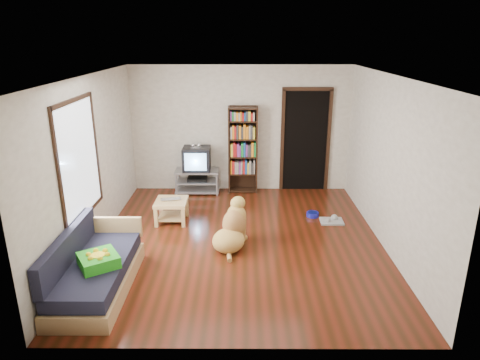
{
  "coord_description": "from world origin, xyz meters",
  "views": [
    {
      "loc": [
        0.03,
        -6.21,
        3.14
      ],
      "look_at": [
        -0.0,
        0.41,
        0.9
      ],
      "focal_mm": 32.0,
      "sensor_mm": 36.0,
      "label": 1
    }
  ],
  "objects_px": {
    "grey_rag": "(332,221)",
    "tv_stand": "(197,180)",
    "bookshelf": "(243,145)",
    "dog": "(232,229)",
    "laptop": "(171,200)",
    "green_cushion": "(99,260)",
    "crt_tv": "(197,158)",
    "sofa": "(94,271)",
    "dog_bowl": "(313,214)",
    "coffee_table": "(171,207)"
  },
  "relations": [
    {
      "from": "green_cushion",
      "to": "coffee_table",
      "type": "xyz_separation_m",
      "value": [
        0.54,
        2.28,
        -0.21
      ]
    },
    {
      "from": "tv_stand",
      "to": "coffee_table",
      "type": "distance_m",
      "value": 1.51
    },
    {
      "from": "tv_stand",
      "to": "coffee_table",
      "type": "bearing_deg",
      "value": -101.84
    },
    {
      "from": "green_cushion",
      "to": "dog_bowl",
      "type": "relative_size",
      "value": 2.01
    },
    {
      "from": "crt_tv",
      "to": "coffee_table",
      "type": "bearing_deg",
      "value": -101.67
    },
    {
      "from": "grey_rag",
      "to": "green_cushion",
      "type": "bearing_deg",
      "value": -146.26
    },
    {
      "from": "crt_tv",
      "to": "sofa",
      "type": "bearing_deg",
      "value": -104.93
    },
    {
      "from": "tv_stand",
      "to": "bookshelf",
      "type": "relative_size",
      "value": 0.5
    },
    {
      "from": "green_cushion",
      "to": "grey_rag",
      "type": "xyz_separation_m",
      "value": [
        3.38,
        2.25,
        -0.48
      ]
    },
    {
      "from": "dog_bowl",
      "to": "coffee_table",
      "type": "height_order",
      "value": "coffee_table"
    },
    {
      "from": "crt_tv",
      "to": "bookshelf",
      "type": "xyz_separation_m",
      "value": [
        0.95,
        0.07,
        0.26
      ]
    },
    {
      "from": "dog_bowl",
      "to": "green_cushion",
      "type": "bearing_deg",
      "value": -140.85
    },
    {
      "from": "green_cushion",
      "to": "laptop",
      "type": "relative_size",
      "value": 1.27
    },
    {
      "from": "tv_stand",
      "to": "dog",
      "type": "relative_size",
      "value": 0.96
    },
    {
      "from": "grey_rag",
      "to": "crt_tv",
      "type": "relative_size",
      "value": 0.69
    },
    {
      "from": "grey_rag",
      "to": "dog",
      "type": "xyz_separation_m",
      "value": [
        -1.74,
        -0.91,
        0.27
      ]
    },
    {
      "from": "sofa",
      "to": "dog",
      "type": "height_order",
      "value": "sofa"
    },
    {
      "from": "green_cushion",
      "to": "sofa",
      "type": "distance_m",
      "value": 0.29
    },
    {
      "from": "green_cushion",
      "to": "crt_tv",
      "type": "distance_m",
      "value": 3.88
    },
    {
      "from": "crt_tv",
      "to": "dog",
      "type": "xyz_separation_m",
      "value": [
        0.78,
        -2.43,
        -0.46
      ]
    },
    {
      "from": "green_cushion",
      "to": "bookshelf",
      "type": "relative_size",
      "value": 0.25
    },
    {
      "from": "green_cushion",
      "to": "tv_stand",
      "type": "relative_size",
      "value": 0.49
    },
    {
      "from": "laptop",
      "to": "sofa",
      "type": "bearing_deg",
      "value": -120.58
    },
    {
      "from": "bookshelf",
      "to": "laptop",
      "type": "bearing_deg",
      "value": -128.14
    },
    {
      "from": "dog",
      "to": "bookshelf",
      "type": "bearing_deg",
      "value": 86.17
    },
    {
      "from": "bookshelf",
      "to": "sofa",
      "type": "xyz_separation_m",
      "value": [
        -1.92,
        -3.72,
        -0.74
      ]
    },
    {
      "from": "dog_bowl",
      "to": "crt_tv",
      "type": "bearing_deg",
      "value": 150.17
    },
    {
      "from": "grey_rag",
      "to": "crt_tv",
      "type": "xyz_separation_m",
      "value": [
        -2.53,
        1.53,
        0.73
      ]
    },
    {
      "from": "green_cushion",
      "to": "dog_bowl",
      "type": "distance_m",
      "value": 3.99
    },
    {
      "from": "tv_stand",
      "to": "grey_rag",
      "type": "bearing_deg",
      "value": -30.78
    },
    {
      "from": "crt_tv",
      "to": "dog_bowl",
      "type": "bearing_deg",
      "value": -29.83
    },
    {
      "from": "green_cushion",
      "to": "coffee_table",
      "type": "height_order",
      "value": "green_cushion"
    },
    {
      "from": "bookshelf",
      "to": "dog",
      "type": "bearing_deg",
      "value": -93.83
    },
    {
      "from": "dog_bowl",
      "to": "coffee_table",
      "type": "distance_m",
      "value": 2.56
    },
    {
      "from": "dog_bowl",
      "to": "bookshelf",
      "type": "relative_size",
      "value": 0.12
    },
    {
      "from": "grey_rag",
      "to": "laptop",
      "type": "bearing_deg",
      "value": -179.84
    },
    {
      "from": "grey_rag",
      "to": "dog",
      "type": "height_order",
      "value": "dog"
    },
    {
      "from": "laptop",
      "to": "sofa",
      "type": "relative_size",
      "value": 0.19
    },
    {
      "from": "laptop",
      "to": "grey_rag",
      "type": "relative_size",
      "value": 0.87
    },
    {
      "from": "tv_stand",
      "to": "crt_tv",
      "type": "bearing_deg",
      "value": 90.0
    },
    {
      "from": "grey_rag",
      "to": "tv_stand",
      "type": "bearing_deg",
      "value": 149.22
    },
    {
      "from": "tv_stand",
      "to": "dog",
      "type": "distance_m",
      "value": 2.54
    },
    {
      "from": "tv_stand",
      "to": "laptop",
      "type": "bearing_deg",
      "value": -101.61
    },
    {
      "from": "laptop",
      "to": "bookshelf",
      "type": "relative_size",
      "value": 0.19
    },
    {
      "from": "laptop",
      "to": "dog_bowl",
      "type": "height_order",
      "value": "laptop"
    },
    {
      "from": "tv_stand",
      "to": "sofa",
      "type": "xyz_separation_m",
      "value": [
        -0.97,
        -3.63,
        -0.01
      ]
    },
    {
      "from": "dog_bowl",
      "to": "crt_tv",
      "type": "xyz_separation_m",
      "value": [
        -2.23,
        1.28,
        0.7
      ]
    },
    {
      "from": "green_cushion",
      "to": "sofa",
      "type": "xyz_separation_m",
      "value": [
        -0.12,
        0.13,
        -0.23
      ]
    },
    {
      "from": "green_cushion",
      "to": "dog",
      "type": "height_order",
      "value": "dog"
    },
    {
      "from": "dog_bowl",
      "to": "sofa",
      "type": "height_order",
      "value": "sofa"
    }
  ]
}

